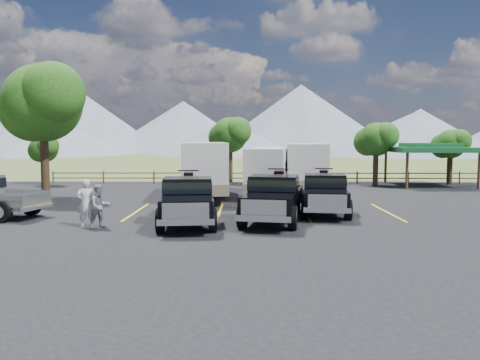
{
  "coord_description": "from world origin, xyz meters",
  "views": [
    {
      "loc": [
        -0.75,
        -18.14,
        3.51
      ],
      "look_at": [
        -1.02,
        3.72,
        1.6
      ],
      "focal_mm": 35.0,
      "sensor_mm": 36.0,
      "label": 1
    }
  ],
  "objects_px": {
    "rig_right": "(325,192)",
    "person_b": "(100,206)",
    "tree_big_nw": "(42,103)",
    "trailer_right": "(306,167)",
    "rig_center": "(275,196)",
    "trailer_center": "(270,171)",
    "pavilion": "(430,149)",
    "person_a": "(86,203)",
    "trailer_left": "(205,169)",
    "rig_left": "(188,198)"
  },
  "relations": [
    {
      "from": "rig_left",
      "to": "person_a",
      "type": "distance_m",
      "value": 4.04
    },
    {
      "from": "rig_center",
      "to": "person_a",
      "type": "xyz_separation_m",
      "value": [
        -7.53,
        -1.86,
        -0.07
      ]
    },
    {
      "from": "trailer_left",
      "to": "person_a",
      "type": "relative_size",
      "value": 4.9
    },
    {
      "from": "trailer_right",
      "to": "person_a",
      "type": "distance_m",
      "value": 15.56
    },
    {
      "from": "rig_center",
      "to": "person_b",
      "type": "xyz_separation_m",
      "value": [
        -6.97,
        -1.94,
        -0.18
      ]
    },
    {
      "from": "rig_right",
      "to": "trailer_left",
      "type": "relative_size",
      "value": 0.67
    },
    {
      "from": "rig_left",
      "to": "trailer_left",
      "type": "xyz_separation_m",
      "value": [
        0.0,
        8.03,
        0.7
      ]
    },
    {
      "from": "pavilion",
      "to": "rig_center",
      "type": "height_order",
      "value": "pavilion"
    },
    {
      "from": "rig_left",
      "to": "person_a",
      "type": "relative_size",
      "value": 3.37
    },
    {
      "from": "pavilion",
      "to": "trailer_center",
      "type": "xyz_separation_m",
      "value": [
        -12.27,
        -6.87,
        -1.21
      ]
    },
    {
      "from": "tree_big_nw",
      "to": "trailer_right",
      "type": "bearing_deg",
      "value": 10.07
    },
    {
      "from": "rig_center",
      "to": "trailer_left",
      "type": "xyz_separation_m",
      "value": [
        -3.66,
        7.33,
        0.68
      ]
    },
    {
      "from": "rig_center",
      "to": "person_b",
      "type": "bearing_deg",
      "value": -153.79
    },
    {
      "from": "trailer_center",
      "to": "trailer_right",
      "type": "bearing_deg",
      "value": 45.1
    },
    {
      "from": "trailer_center",
      "to": "person_b",
      "type": "xyz_separation_m",
      "value": [
        -7.21,
        -10.2,
        -0.68
      ]
    },
    {
      "from": "rig_left",
      "to": "rig_right",
      "type": "distance_m",
      "value": 6.78
    },
    {
      "from": "trailer_left",
      "to": "trailer_center",
      "type": "distance_m",
      "value": 4.01
    },
    {
      "from": "rig_right",
      "to": "person_b",
      "type": "xyz_separation_m",
      "value": [
        -9.48,
        -4.06,
        -0.13
      ]
    },
    {
      "from": "tree_big_nw",
      "to": "rig_left",
      "type": "xyz_separation_m",
      "value": [
        9.38,
        -7.85,
        -4.54
      ]
    },
    {
      "from": "trailer_center",
      "to": "rig_right",
      "type": "bearing_deg",
      "value": -60.01
    },
    {
      "from": "rig_left",
      "to": "person_b",
      "type": "bearing_deg",
      "value": -165.14
    },
    {
      "from": "pavilion",
      "to": "trailer_left",
      "type": "height_order",
      "value": "trailer_left"
    },
    {
      "from": "rig_left",
      "to": "rig_center",
      "type": "xyz_separation_m",
      "value": [
        3.66,
        0.7,
        0.02
      ]
    },
    {
      "from": "tree_big_nw",
      "to": "rig_right",
      "type": "bearing_deg",
      "value": -17.94
    },
    {
      "from": "pavilion",
      "to": "person_b",
      "type": "distance_m",
      "value": 25.96
    },
    {
      "from": "rig_center",
      "to": "person_a",
      "type": "distance_m",
      "value": 7.76
    },
    {
      "from": "tree_big_nw",
      "to": "trailer_left",
      "type": "distance_m",
      "value": 10.14
    },
    {
      "from": "rig_center",
      "to": "rig_right",
      "type": "relative_size",
      "value": 1.06
    },
    {
      "from": "rig_right",
      "to": "person_a",
      "type": "distance_m",
      "value": 10.8
    },
    {
      "from": "person_a",
      "to": "person_b",
      "type": "relative_size",
      "value": 1.13
    },
    {
      "from": "pavilion",
      "to": "rig_right",
      "type": "bearing_deg",
      "value": -127.55
    },
    {
      "from": "trailer_center",
      "to": "trailer_right",
      "type": "relative_size",
      "value": 0.92
    },
    {
      "from": "rig_center",
      "to": "trailer_center",
      "type": "xyz_separation_m",
      "value": [
        0.24,
        8.26,
        0.5
      ]
    },
    {
      "from": "rig_left",
      "to": "person_a",
      "type": "bearing_deg",
      "value": -169.02
    },
    {
      "from": "person_b",
      "to": "person_a",
      "type": "bearing_deg",
      "value": 133.23
    },
    {
      "from": "tree_big_nw",
      "to": "trailer_left",
      "type": "xyz_separation_m",
      "value": [
        9.38,
        0.18,
        -3.84
      ]
    },
    {
      "from": "rig_right",
      "to": "person_b",
      "type": "bearing_deg",
      "value": -149.47
    },
    {
      "from": "trailer_left",
      "to": "trailer_center",
      "type": "xyz_separation_m",
      "value": [
        3.9,
        0.93,
        -0.18
      ]
    },
    {
      "from": "rig_right",
      "to": "trailer_right",
      "type": "bearing_deg",
      "value": 96.74
    },
    {
      "from": "rig_center",
      "to": "rig_right",
      "type": "bearing_deg",
      "value": 50.86
    },
    {
      "from": "tree_big_nw",
      "to": "person_b",
      "type": "bearing_deg",
      "value": -56.27
    },
    {
      "from": "pavilion",
      "to": "person_a",
      "type": "height_order",
      "value": "pavilion"
    },
    {
      "from": "rig_right",
      "to": "trailer_center",
      "type": "bearing_deg",
      "value": 117.63
    },
    {
      "from": "trailer_left",
      "to": "person_b",
      "type": "distance_m",
      "value": 9.88
    },
    {
      "from": "trailer_left",
      "to": "rig_center",
      "type": "bearing_deg",
      "value": -68.94
    },
    {
      "from": "tree_big_nw",
      "to": "rig_center",
      "type": "distance_m",
      "value": 15.54
    },
    {
      "from": "trailer_center",
      "to": "person_b",
      "type": "bearing_deg",
      "value": -115.54
    },
    {
      "from": "tree_big_nw",
      "to": "pavilion",
      "type": "distance_m",
      "value": 26.91
    },
    {
      "from": "trailer_right",
      "to": "person_a",
      "type": "height_order",
      "value": "trailer_right"
    },
    {
      "from": "rig_right",
      "to": "person_a",
      "type": "height_order",
      "value": "rig_right"
    }
  ]
}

